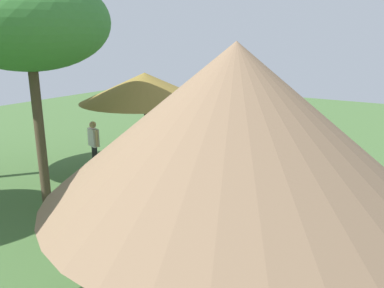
# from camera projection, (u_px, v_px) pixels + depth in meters

# --- Properties ---
(ground_plane) EXTENTS (36.00, 36.00, 0.00)m
(ground_plane) POSITION_uv_depth(u_px,v_px,m) (216.00, 174.00, 12.18)
(ground_plane) COLOR #456935
(thatched_hut) EXTENTS (4.83, 4.83, 4.13)m
(thatched_hut) POSITION_uv_depth(u_px,v_px,m) (232.00, 184.00, 4.97)
(thatched_hut) COLOR beige
(thatched_hut) RESTS_ON ground_plane
(shade_umbrella) EXTENTS (3.87, 3.87, 3.20)m
(shade_umbrella) POSITION_uv_depth(u_px,v_px,m) (145.00, 87.00, 11.30)
(shade_umbrella) COLOR #52352F
(shade_umbrella) RESTS_ON ground_plane
(patio_dining_table) EXTENTS (1.45, 1.08, 0.74)m
(patio_dining_table) POSITION_uv_depth(u_px,v_px,m) (147.00, 156.00, 11.86)
(patio_dining_table) COLOR silver
(patio_dining_table) RESTS_ON ground_plane
(patio_chair_near_lawn) EXTENTS (0.60, 0.61, 0.90)m
(patio_chair_near_lawn) POSITION_uv_depth(u_px,v_px,m) (185.00, 158.00, 12.02)
(patio_chair_near_lawn) COLOR white
(patio_chair_near_lawn) RESTS_ON ground_plane
(patio_chair_west_end) EXTENTS (0.53, 0.54, 0.90)m
(patio_chair_west_end) POSITION_uv_depth(u_px,v_px,m) (127.00, 151.00, 12.76)
(patio_chair_west_end) COLOR silver
(patio_chair_west_end) RESTS_ON ground_plane
(patio_chair_near_hut) EXTENTS (0.48, 0.47, 0.90)m
(patio_chair_near_hut) POSITION_uv_depth(u_px,v_px,m) (124.00, 171.00, 10.86)
(patio_chair_near_hut) COLOR silver
(patio_chair_near_hut) RESTS_ON ground_plane
(guest_beside_umbrella) EXTENTS (0.56, 0.33, 1.62)m
(guest_beside_umbrella) POSITION_uv_depth(u_px,v_px,m) (94.00, 141.00, 12.30)
(guest_beside_umbrella) COLOR black
(guest_beside_umbrella) RESTS_ON ground_plane
(standing_watcher) EXTENTS (0.42, 0.56, 1.75)m
(standing_watcher) POSITION_uv_depth(u_px,v_px,m) (318.00, 138.00, 12.36)
(standing_watcher) COLOR black
(standing_watcher) RESTS_ON ground_plane
(striped_lounge_chair) EXTENTS (0.92, 0.71, 0.59)m
(striped_lounge_chair) POSITION_uv_depth(u_px,v_px,m) (304.00, 180.00, 10.93)
(striped_lounge_chair) COLOR #2D67AE
(striped_lounge_chair) RESTS_ON ground_plane
(zebra_nearest_camera) EXTENTS (2.18, 1.27, 1.58)m
(zebra_nearest_camera) POSITION_uv_depth(u_px,v_px,m) (229.00, 159.00, 10.20)
(zebra_nearest_camera) COLOR silver
(zebra_nearest_camera) RESTS_ON ground_plane
(zebra_by_umbrella) EXTENTS (1.66, 1.73, 1.58)m
(zebra_by_umbrella) POSITION_uv_depth(u_px,v_px,m) (249.00, 129.00, 13.73)
(zebra_by_umbrella) COLOR silver
(zebra_by_umbrella) RESTS_ON ground_plane
(zebra_toward_hut) EXTENTS (1.84, 1.33, 1.48)m
(zebra_toward_hut) POSITION_uv_depth(u_px,v_px,m) (162.00, 128.00, 14.24)
(zebra_toward_hut) COLOR silver
(zebra_toward_hut) RESTS_ON ground_plane
(acacia_tree_left_background) EXTENTS (3.59, 3.59, 5.59)m
(acacia_tree_left_background) POSITION_uv_depth(u_px,v_px,m) (28.00, 23.00, 8.34)
(acacia_tree_left_background) COLOR #473A28
(acacia_tree_left_background) RESTS_ON ground_plane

